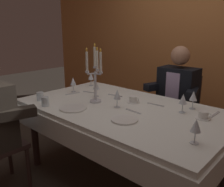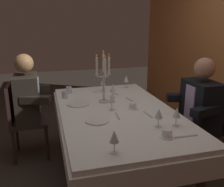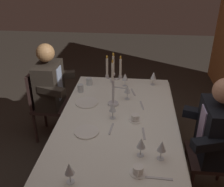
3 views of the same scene
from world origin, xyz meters
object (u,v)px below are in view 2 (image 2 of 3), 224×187
object	(u,v)px
wine_glass_4	(113,88)
wine_glass_6	(159,114)
dining_table	(117,121)
seated_diner_0	(27,98)
seated_diner_1	(201,106)
water_tumbler_1	(65,95)
coffee_cup_1	(167,134)
candelabra	(104,80)
wine_glass_3	(177,113)
dinner_plate_0	(78,104)
coffee_cup_0	(133,106)
wine_glass_1	(114,137)
dinner_plate_1	(97,121)
wine_glass_0	(126,79)
water_tumbler_0	(69,90)
wine_glass_2	(103,82)
wine_glass_5	(112,99)

from	to	relation	value
wine_glass_4	wine_glass_6	bearing A→B (deg)	9.32
dining_table	seated_diner_0	bearing A→B (deg)	-127.63
dining_table	seated_diner_1	world-z (taller)	seated_diner_1
water_tumbler_1	coffee_cup_1	distance (m)	1.37
candelabra	wine_glass_3	world-z (taller)	candelabra
dinner_plate_0	coffee_cup_0	bearing A→B (deg)	61.75
wine_glass_1	water_tumbler_1	world-z (taller)	wine_glass_1
dinner_plate_1	wine_glass_3	distance (m)	0.68
coffee_cup_1	wine_glass_4	bearing A→B (deg)	-173.15
wine_glass_0	dinner_plate_0	bearing A→B (deg)	-53.51
coffee_cup_1	seated_diner_0	bearing A→B (deg)	-141.27
dining_table	dinner_plate_1	size ratio (longest dim) A/B	9.12
dinner_plate_1	seated_diner_1	distance (m)	1.14
water_tumbler_0	wine_glass_1	bearing A→B (deg)	5.46
wine_glass_1	wine_glass_4	distance (m)	1.25
wine_glass_6	coffee_cup_1	size ratio (longest dim) A/B	1.24
wine_glass_1	wine_glass_2	bearing A→B (deg)	169.62
candelabra	dinner_plate_1	bearing A→B (deg)	-19.65
water_tumbler_0	coffee_cup_1	xyz separation A→B (m)	(1.39, 0.60, -0.01)
dinner_plate_0	seated_diner_1	size ratio (longest dim) A/B	0.19
candelabra	wine_glass_5	size ratio (longest dim) A/B	3.41
wine_glass_1	wine_glass_3	bearing A→B (deg)	115.47
wine_glass_1	water_tumbler_0	size ratio (longest dim) A/B	1.98
wine_glass_4	wine_glass_5	distance (m)	0.41
candelabra	dinner_plate_0	distance (m)	0.37
wine_glass_2	seated_diner_0	size ratio (longest dim) A/B	0.13
dinner_plate_1	wine_glass_3	xyz separation A→B (m)	(0.27, 0.62, 0.11)
wine_glass_3	water_tumbler_0	size ratio (longest dim) A/B	1.98
wine_glass_3	seated_diner_1	xyz separation A→B (m)	(-0.41, 0.52, -0.12)
wine_glass_4	water_tumbler_1	bearing A→B (deg)	-102.85
dining_table	candelabra	distance (m)	0.46
candelabra	seated_diner_0	size ratio (longest dim) A/B	0.45
wine_glass_4	wine_glass_3	bearing A→B (deg)	18.00
coffee_cup_1	candelabra	bearing A→B (deg)	-164.24
candelabra	water_tumbler_0	size ratio (longest dim) A/B	6.74
water_tumbler_1	seated_diner_1	distance (m)	1.49
coffee_cup_0	wine_glass_5	bearing A→B (deg)	-94.14
dinner_plate_1	seated_diner_0	distance (m)	1.12
wine_glass_3	wine_glass_4	bearing A→B (deg)	-162.00
water_tumbler_0	coffee_cup_0	xyz separation A→B (m)	(0.71, 0.56, -0.01)
wine_glass_4	wine_glass_2	bearing A→B (deg)	-172.44
candelabra	wine_glass_0	world-z (taller)	candelabra
seated_diner_0	seated_diner_1	xyz separation A→B (m)	(0.78, 1.77, 0.00)
wine_glass_5	dining_table	bearing A→B (deg)	69.80
candelabra	wine_glass_0	bearing A→B (deg)	140.71
wine_glass_5	wine_glass_6	xyz separation A→B (m)	(0.50, 0.26, 0.00)
wine_glass_3	coffee_cup_0	bearing A→B (deg)	-158.39
wine_glass_6	seated_diner_0	xyz separation A→B (m)	(-1.17, -1.10, -0.12)
wine_glass_3	water_tumbler_0	distance (m)	1.44
wine_glass_6	seated_diner_0	world-z (taller)	seated_diner_0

